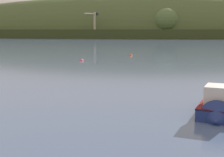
{
  "coord_description": "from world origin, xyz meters",
  "views": [
    {
      "loc": [
        12.35,
        -3.76,
        5.39
      ],
      "look_at": [
        6.23,
        26.18,
        0.87
      ],
      "focal_mm": 52.8,
      "sensor_mm": 36.0,
      "label": 1
    }
  ],
  "objects_px": {
    "dockside_crane": "(94,26)",
    "mooring_buoy_midchannel": "(82,61)",
    "fishing_boat_moored": "(220,108)",
    "mooring_buoy_foreground": "(131,56)"
  },
  "relations": [
    {
      "from": "dockside_crane",
      "to": "mooring_buoy_foreground",
      "type": "bearing_deg",
      "value": 48.31
    },
    {
      "from": "dockside_crane",
      "to": "mooring_buoy_foreground",
      "type": "relative_size",
      "value": 21.06
    },
    {
      "from": "mooring_buoy_foreground",
      "to": "mooring_buoy_midchannel",
      "type": "xyz_separation_m",
      "value": [
        -6.8,
        -13.44,
        -0.0
      ]
    },
    {
      "from": "dockside_crane",
      "to": "mooring_buoy_midchannel",
      "type": "distance_m",
      "value": 153.77
    },
    {
      "from": "fishing_boat_moored",
      "to": "mooring_buoy_foreground",
      "type": "relative_size",
      "value": 8.86
    },
    {
      "from": "mooring_buoy_foreground",
      "to": "mooring_buoy_midchannel",
      "type": "relative_size",
      "value": 0.95
    },
    {
      "from": "mooring_buoy_foreground",
      "to": "fishing_boat_moored",
      "type": "bearing_deg",
      "value": -75.01
    },
    {
      "from": "dockside_crane",
      "to": "mooring_buoy_midchannel",
      "type": "bearing_deg",
      "value": 44.37
    },
    {
      "from": "fishing_boat_moored",
      "to": "mooring_buoy_foreground",
      "type": "distance_m",
      "value": 49.06
    },
    {
      "from": "dockside_crane",
      "to": "mooring_buoy_midchannel",
      "type": "relative_size",
      "value": 20.05
    }
  ]
}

